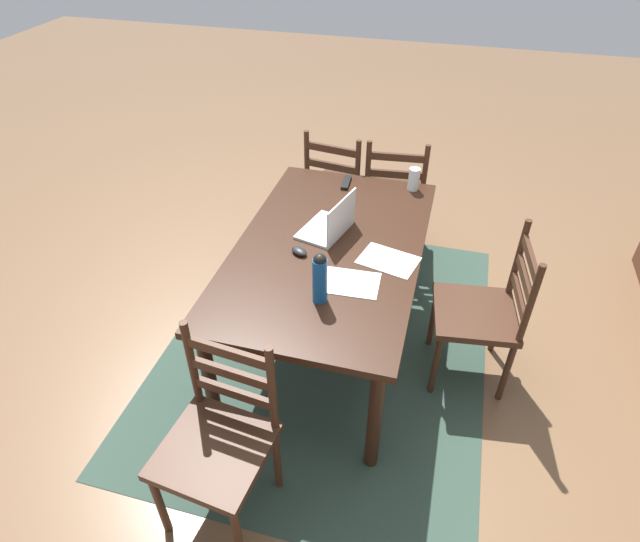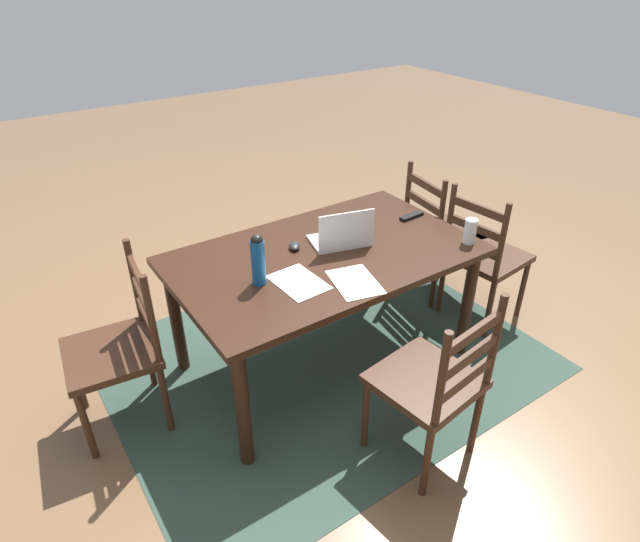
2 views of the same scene
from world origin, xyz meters
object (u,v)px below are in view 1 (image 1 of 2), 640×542
(chair_left_far, at_px, (394,196))
(laptop, at_px, (332,224))
(chair_far_head, at_px, (483,313))
(tv_remote, at_px, (346,183))
(chair_left_near, at_px, (339,189))
(dining_table, at_px, (329,258))
(water_bottle, at_px, (320,277))
(drinking_glass, at_px, (414,179))
(chair_right_near, at_px, (219,441))
(computer_mouse, at_px, (299,251))

(chair_left_far, height_order, laptop, laptop)
(chair_far_head, distance_m, tv_remote, 1.20)
(chair_left_near, relative_size, laptop, 2.60)
(dining_table, xyz_separation_m, chair_left_near, (-1.12, -0.20, -0.20))
(dining_table, bearing_deg, laptop, -172.10)
(chair_far_head, bearing_deg, tv_remote, -126.52)
(chair_left_far, height_order, water_bottle, water_bottle)
(laptop, xyz_separation_m, drinking_glass, (-0.61, 0.38, 0.01))
(water_bottle, bearing_deg, drinking_glass, 166.24)
(dining_table, height_order, chair_right_near, chair_right_near)
(chair_left_near, height_order, water_bottle, water_bottle)
(water_bottle, bearing_deg, tv_remote, -173.33)
(dining_table, height_order, chair_left_near, chair_left_near)
(chair_left_near, xyz_separation_m, tv_remote, (0.42, 0.14, 0.30))
(chair_left_far, relative_size, chair_left_near, 1.00)
(chair_left_near, height_order, chair_far_head, same)
(chair_left_near, distance_m, drinking_glass, 0.77)
(chair_far_head, relative_size, water_bottle, 3.54)
(chair_left_far, height_order, chair_far_head, same)
(chair_left_far, bearing_deg, chair_right_near, -10.08)
(laptop, bearing_deg, drinking_glass, 148.46)
(chair_left_near, height_order, drinking_glass, chair_left_near)
(chair_right_near, relative_size, water_bottle, 3.54)
(chair_left_near, distance_m, water_bottle, 1.64)
(chair_left_far, bearing_deg, laptop, -12.57)
(water_bottle, xyz_separation_m, computer_mouse, (-0.33, -0.20, -0.12))
(drinking_glass, bearing_deg, dining_table, -25.82)
(chair_right_near, height_order, water_bottle, water_bottle)
(chair_left_near, distance_m, chair_right_near, 2.23)
(drinking_glass, height_order, tv_remote, drinking_glass)
(drinking_glass, distance_m, computer_mouse, 0.99)
(dining_table, distance_m, chair_left_near, 1.15)
(chair_far_head, height_order, drinking_glass, chair_far_head)
(chair_right_near, xyz_separation_m, computer_mouse, (-1.01, 0.06, 0.31))
(drinking_glass, bearing_deg, chair_right_near, -16.56)
(chair_right_near, distance_m, laptop, 1.30)
(chair_far_head, xyz_separation_m, water_bottle, (0.45, -0.80, 0.43))
(chair_far_head, bearing_deg, drinking_glass, -145.23)
(chair_left_near, relative_size, water_bottle, 3.54)
(laptop, distance_m, drinking_glass, 0.72)
(computer_mouse, bearing_deg, tv_remote, -153.49)
(chair_right_near, xyz_separation_m, tv_remote, (-1.81, 0.13, 0.30))
(chair_far_head, relative_size, drinking_glass, 6.64)
(tv_remote, bearing_deg, computer_mouse, -98.59)
(chair_right_near, bearing_deg, dining_table, 170.14)
(water_bottle, bearing_deg, chair_left_far, 175.07)
(chair_left_far, relative_size, drinking_glass, 6.64)
(computer_mouse, bearing_deg, drinking_glass, -178.59)
(dining_table, height_order, chair_far_head, chair_far_head)
(dining_table, distance_m, laptop, 0.19)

